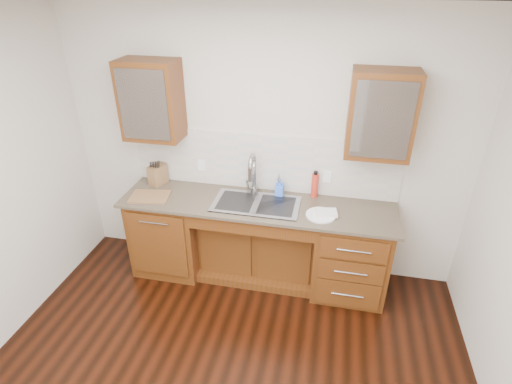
% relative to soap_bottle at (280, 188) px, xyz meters
% --- Properties ---
extents(ceiling, '(4.00, 3.50, 0.10)m').
position_rel_soap_bottle_xyz_m(ceiling, '(-0.19, -1.63, 1.75)').
color(ceiling, white).
rests_on(ceiling, wall_back).
extents(wall_back, '(4.00, 0.10, 2.70)m').
position_rel_soap_bottle_xyz_m(wall_back, '(-0.19, 0.17, 0.35)').
color(wall_back, beige).
rests_on(wall_back, ground).
extents(base_cabinet_left, '(0.70, 0.62, 0.88)m').
position_rel_soap_bottle_xyz_m(base_cabinet_left, '(-1.14, -0.19, -0.56)').
color(base_cabinet_left, '#593014').
rests_on(base_cabinet_left, ground).
extents(base_cabinet_center, '(1.20, 0.44, 0.70)m').
position_rel_soap_bottle_xyz_m(base_cabinet_center, '(-0.19, -0.10, -0.65)').
color(base_cabinet_center, '#593014').
rests_on(base_cabinet_center, ground).
extents(base_cabinet_right, '(0.70, 0.62, 0.88)m').
position_rel_soap_bottle_xyz_m(base_cabinet_right, '(0.76, -0.19, -0.56)').
color(base_cabinet_right, '#593014').
rests_on(base_cabinet_right, ground).
extents(countertop, '(2.70, 0.65, 0.03)m').
position_rel_soap_bottle_xyz_m(countertop, '(-0.19, -0.20, -0.11)').
color(countertop, '#84705B').
rests_on(countertop, base_cabinet_left).
extents(backsplash, '(2.70, 0.02, 0.59)m').
position_rel_soap_bottle_xyz_m(backsplash, '(-0.19, 0.11, 0.20)').
color(backsplash, beige).
rests_on(backsplash, wall_back).
extents(sink, '(0.84, 0.46, 0.19)m').
position_rel_soap_bottle_xyz_m(sink, '(-0.19, -0.22, -0.18)').
color(sink, '#9E9EA5').
rests_on(sink, countertop).
extents(faucet, '(0.04, 0.04, 0.40)m').
position_rel_soap_bottle_xyz_m(faucet, '(-0.26, 0.01, 0.11)').
color(faucet, '#999993').
rests_on(faucet, countertop).
extents(filter_tap, '(0.02, 0.02, 0.24)m').
position_rel_soap_bottle_xyz_m(filter_tap, '(-0.01, 0.02, 0.03)').
color(filter_tap, '#999993').
rests_on(filter_tap, countertop).
extents(upper_cabinet_left, '(0.55, 0.34, 0.75)m').
position_rel_soap_bottle_xyz_m(upper_cabinet_left, '(-1.24, -0.05, 0.82)').
color(upper_cabinet_left, '#593014').
rests_on(upper_cabinet_left, wall_back).
extents(upper_cabinet_right, '(0.55, 0.34, 0.75)m').
position_rel_soap_bottle_xyz_m(upper_cabinet_right, '(0.86, -0.05, 0.82)').
color(upper_cabinet_right, '#593014').
rests_on(upper_cabinet_right, wall_back).
extents(outlet_left, '(0.08, 0.01, 0.12)m').
position_rel_soap_bottle_xyz_m(outlet_left, '(-0.84, 0.10, 0.12)').
color(outlet_left, white).
rests_on(outlet_left, backsplash).
extents(outlet_right, '(0.08, 0.01, 0.12)m').
position_rel_soap_bottle_xyz_m(outlet_right, '(0.46, 0.10, 0.12)').
color(outlet_right, white).
rests_on(outlet_right, backsplash).
extents(soap_bottle, '(0.09, 0.09, 0.18)m').
position_rel_soap_bottle_xyz_m(soap_bottle, '(0.00, 0.00, 0.00)').
color(soap_bottle, '#3D6FF2').
rests_on(soap_bottle, countertop).
extents(water_bottle, '(0.08, 0.08, 0.25)m').
position_rel_soap_bottle_xyz_m(water_bottle, '(0.34, 0.05, 0.03)').
color(water_bottle, red).
rests_on(water_bottle, countertop).
extents(plate, '(0.31, 0.31, 0.02)m').
position_rel_soap_bottle_xyz_m(plate, '(0.44, -0.30, -0.08)').
color(plate, white).
rests_on(plate, countertop).
extents(dish_towel, '(0.21, 0.17, 0.03)m').
position_rel_soap_bottle_xyz_m(dish_towel, '(0.48, -0.28, -0.06)').
color(dish_towel, silver).
rests_on(dish_towel, plate).
extents(knife_block, '(0.18, 0.22, 0.21)m').
position_rel_soap_bottle_xyz_m(knife_block, '(-1.30, -0.00, 0.01)').
color(knife_block, brown).
rests_on(knife_block, countertop).
extents(cutting_board, '(0.42, 0.32, 0.02)m').
position_rel_soap_bottle_xyz_m(cutting_board, '(-1.26, -0.30, -0.08)').
color(cutting_board, '#8E5B3B').
rests_on(cutting_board, countertop).
extents(cup_left_a, '(0.12, 0.12, 0.09)m').
position_rel_soap_bottle_xyz_m(cup_left_a, '(-1.38, -0.05, 0.77)').
color(cup_left_a, white).
rests_on(cup_left_a, upper_cabinet_left).
extents(cup_left_b, '(0.14, 0.14, 0.10)m').
position_rel_soap_bottle_xyz_m(cup_left_b, '(-1.15, -0.05, 0.77)').
color(cup_left_b, white).
rests_on(cup_left_b, upper_cabinet_left).
extents(cup_right_a, '(0.16, 0.16, 0.10)m').
position_rel_soap_bottle_xyz_m(cup_right_a, '(0.73, -0.05, 0.77)').
color(cup_right_a, white).
rests_on(cup_right_a, upper_cabinet_right).
extents(cup_right_b, '(0.11, 0.11, 0.09)m').
position_rel_soap_bottle_xyz_m(cup_right_b, '(0.90, -0.05, 0.77)').
color(cup_right_b, silver).
rests_on(cup_right_b, upper_cabinet_right).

